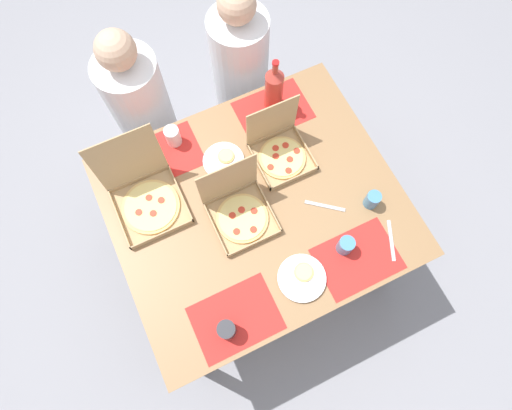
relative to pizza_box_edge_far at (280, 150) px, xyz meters
name	(u,v)px	position (x,y,z in m)	size (l,w,h in m)	color
ground_plane	(256,246)	(-0.22, -0.19, -0.82)	(6.00, 6.00, 0.00)	gray
dining_table	(256,213)	(-0.22, -0.19, -0.16)	(1.32, 1.15, 0.78)	#3F3328
placemat_near_left	(236,318)	(-0.51, -0.61, -0.04)	(0.36, 0.26, 0.00)	red
placemat_near_right	(357,259)	(0.08, -0.61, -0.04)	(0.36, 0.26, 0.00)	red
placemat_far_left	(163,156)	(-0.51, 0.24, -0.04)	(0.36, 0.26, 0.00)	red
placemat_far_right	(273,110)	(0.08, 0.24, -0.04)	(0.36, 0.26, 0.00)	red
pizza_box_edge_far	(280,150)	(0.00, 0.00, 0.00)	(0.26, 0.26, 0.29)	tan
pizza_box_corner_right	(239,210)	(-0.30, -0.19, 0.00)	(0.27, 0.27, 0.31)	tan
pizza_box_center	(146,196)	(-0.66, 0.05, 0.01)	(0.30, 0.36, 0.34)	tan
plate_near_right	(224,160)	(-0.26, 0.08, -0.04)	(0.20, 0.20, 0.03)	white
plate_far_left	(302,278)	(-0.18, -0.58, -0.04)	(0.21, 0.21, 0.03)	white
soda_bottle	(274,88)	(0.10, 0.27, 0.09)	(0.09, 0.09, 0.32)	#B2382D
cup_clear_right	(227,330)	(-0.57, -0.64, 0.01)	(0.08, 0.08, 0.11)	#333338
cup_dark	(372,200)	(0.27, -0.41, 0.00)	(0.06, 0.06, 0.09)	teal
cup_clear_left	(173,136)	(-0.43, 0.28, 0.01)	(0.07, 0.07, 0.11)	silver
cup_spare	(345,245)	(0.05, -0.54, 0.00)	(0.07, 0.07, 0.10)	teal
fork_by_near_right	(325,206)	(0.07, -0.33, -0.04)	(0.19, 0.02, 0.01)	#B7B7BC
fork_by_near_left	(391,240)	(0.26, -0.60, -0.04)	(0.19, 0.02, 0.01)	#B7B7BC
diner_left_seat	(146,117)	(-0.51, 0.65, -0.29)	(0.32, 0.32, 1.18)	white
diner_right_seat	(241,79)	(0.08, 0.65, -0.29)	(0.32, 0.32, 1.19)	white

